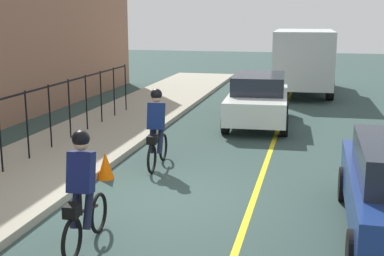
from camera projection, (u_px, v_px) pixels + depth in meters
name	position (u px, v px, depth m)	size (l,w,h in m)	color
ground_plane	(167.00, 200.00, 9.91)	(80.00, 80.00, 0.00)	#2D413D
lane_line_centre	(251.00, 206.00, 9.55)	(36.00, 0.12, 0.01)	yellow
sidewalk	(8.00, 183.00, 10.66)	(40.00, 3.20, 0.15)	#9C9784
iron_fence	(13.00, 117.00, 11.45)	(14.06, 0.04, 1.60)	black
cyclist_lead	(157.00, 129.00, 11.80)	(1.71, 0.37, 1.83)	black
cyclist_follow	(82.00, 191.00, 7.66)	(1.71, 0.37, 1.83)	black
parked_sedan_rear	(258.00, 99.00, 16.53)	(4.49, 2.11, 1.58)	white
box_truck_background	(303.00, 58.00, 23.03)	(6.77, 2.69, 2.78)	#BBC0C0
traffic_cone_near	(106.00, 165.00, 11.11)	(0.36, 0.36, 0.59)	#F35B03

